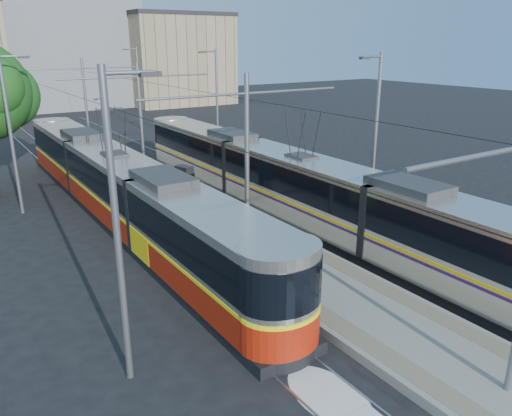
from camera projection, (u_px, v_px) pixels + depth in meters
ground at (385, 326)px, 15.58m from camera, size 160.00×160.00×0.00m
platform at (165, 192)px, 29.00m from camera, size 4.00×50.00×0.30m
tactile_strip_left at (141, 193)px, 28.20m from camera, size 0.70×50.00×0.01m
tactile_strip_right at (187, 186)px, 29.71m from camera, size 0.70×50.00×0.01m
rails at (165, 194)px, 29.04m from camera, size 8.71×70.00×0.03m
tram_left at (117, 187)px, 24.42m from camera, size 2.43×29.05×5.50m
tram_right at (301, 187)px, 23.91m from camera, size 2.43×31.74×5.50m
catenary at (182, 123)px, 25.36m from camera, size 9.20×70.00×7.00m
street_lamps at (135, 114)px, 30.89m from camera, size 15.18×38.22×8.00m
shelter at (185, 184)px, 26.01m from camera, size 0.82×1.06×2.07m
building_centre at (61, 44)px, 66.84m from camera, size 18.36×14.28×16.25m
building_right at (177, 59)px, 70.02m from camera, size 14.28×10.20×12.28m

